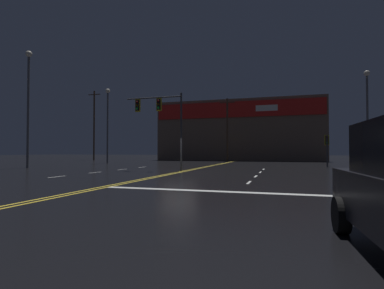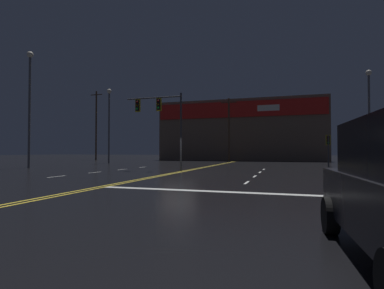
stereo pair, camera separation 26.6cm
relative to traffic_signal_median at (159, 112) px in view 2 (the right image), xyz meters
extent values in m
plane|color=black|center=(2.11, -1.47, -4.44)|extent=(200.00, 200.00, 0.00)
cube|color=gold|center=(1.96, -1.47, -4.44)|extent=(0.12, 60.00, 0.01)
cube|color=gold|center=(2.26, -1.47, -4.44)|extent=(0.12, 60.00, 0.01)
cube|color=silver|center=(-3.30, -6.87, -4.44)|extent=(0.12, 1.40, 0.01)
cube|color=silver|center=(-3.30, -3.27, -4.44)|extent=(0.12, 1.40, 0.01)
cube|color=silver|center=(-3.30, 0.33, -4.44)|extent=(0.12, 1.40, 0.01)
cube|color=silver|center=(-3.30, 3.93, -4.44)|extent=(0.12, 1.40, 0.01)
cube|color=silver|center=(7.52, -6.87, -4.44)|extent=(0.12, 1.40, 0.01)
cube|color=silver|center=(7.52, -3.27, -4.44)|extent=(0.12, 1.40, 0.01)
cube|color=silver|center=(7.52, 0.33, -4.44)|extent=(0.12, 1.40, 0.01)
cube|color=silver|center=(7.52, 3.93, -4.44)|extent=(0.12, 1.40, 0.01)
cube|color=silver|center=(7.52, -10.34, -4.44)|extent=(10.40, 0.40, 0.01)
cylinder|color=#38383D|center=(1.81, 0.01, -1.53)|extent=(0.14, 0.14, 5.82)
cylinder|color=#38383D|center=(-0.43, 0.01, 1.13)|extent=(4.48, 0.10, 0.10)
cube|color=black|center=(0.02, 0.01, 0.59)|extent=(0.28, 0.24, 0.84)
cube|color=gold|center=(0.02, 0.01, 0.59)|extent=(0.42, 0.08, 0.99)
sphere|color=#500705|center=(0.02, -0.15, 0.84)|extent=(0.17, 0.17, 0.17)
sphere|color=#543707|center=(0.02, -0.15, 0.59)|extent=(0.17, 0.17, 0.17)
sphere|color=green|center=(0.02, -0.15, 0.33)|extent=(0.17, 0.17, 0.17)
cube|color=black|center=(-1.77, 0.01, 0.59)|extent=(0.28, 0.24, 0.84)
cube|color=gold|center=(-1.77, 0.01, 0.59)|extent=(0.42, 0.08, 0.99)
sphere|color=#500705|center=(-1.77, -0.15, 0.84)|extent=(0.17, 0.17, 0.17)
sphere|color=#543707|center=(-1.77, -0.15, 0.59)|extent=(0.17, 0.17, 0.17)
sphere|color=green|center=(-1.77, -0.15, 0.33)|extent=(0.17, 0.17, 0.17)
cylinder|color=#38383D|center=(13.09, 10.22, -2.94)|extent=(0.13, 0.13, 3.01)
cube|color=black|center=(13.09, 10.40, -1.90)|extent=(0.28, 0.24, 0.84)
cube|color=gold|center=(13.09, 10.40, -1.90)|extent=(0.42, 0.08, 0.99)
sphere|color=#500705|center=(13.09, 10.24, -1.65)|extent=(0.17, 0.17, 0.17)
sphere|color=#543707|center=(13.09, 10.24, -1.90)|extent=(0.17, 0.17, 0.17)
sphere|color=green|center=(13.09, 10.24, -2.16)|extent=(0.17, 0.17, 0.17)
cylinder|color=#59595E|center=(-11.74, 11.29, -0.04)|extent=(0.20, 0.20, 8.80)
sphere|color=silver|center=(-11.74, 11.29, 4.52)|extent=(0.56, 0.56, 0.56)
cylinder|color=#59595E|center=(-12.52, -0.01, 0.53)|extent=(0.20, 0.20, 9.95)
sphere|color=silver|center=(-12.52, -0.01, 5.67)|extent=(0.56, 0.56, 0.56)
cylinder|color=#59595E|center=(17.06, 12.33, 0.08)|extent=(0.20, 0.20, 9.05)
sphere|color=silver|center=(17.06, 12.33, 4.78)|extent=(0.56, 0.56, 0.56)
cylinder|color=black|center=(10.04, -15.12, -4.12)|extent=(0.25, 0.65, 0.64)
cube|color=brown|center=(2.11, 30.08, 0.38)|extent=(26.31, 10.00, 9.64)
cube|color=red|center=(2.11, 24.98, 3.51)|extent=(25.78, 0.20, 2.41)
cube|color=white|center=(6.71, 24.93, 3.51)|extent=(3.20, 0.16, 0.90)
cylinder|color=#4C3828|center=(-21.36, 22.18, 1.38)|extent=(0.26, 0.26, 11.65)
cube|color=#4C3828|center=(-21.36, 22.18, 6.61)|extent=(2.20, 0.12, 0.12)
cylinder|color=#4C3828|center=(1.26, 22.18, 0.16)|extent=(0.26, 0.26, 9.21)
cube|color=#4C3828|center=(1.26, 22.18, 4.17)|extent=(2.20, 0.12, 0.12)
camera|label=1|loc=(9.07, -20.98, -3.00)|focal=28.00mm
camera|label=2|loc=(9.32, -20.90, -3.00)|focal=28.00mm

